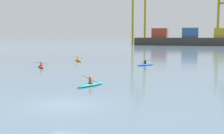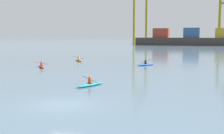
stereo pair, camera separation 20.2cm
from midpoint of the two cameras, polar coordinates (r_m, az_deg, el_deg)
ground_plane at (r=20.16m, az=-9.65°, el=-7.24°), size 800.00×800.00×0.00m
container_barge at (r=133.61m, az=14.89°, el=5.24°), size 48.06×9.83×7.63m
gantry_crane_west at (r=151.64m, az=5.22°, el=11.46°), size 7.57×16.54×35.56m
kayak_orange at (r=52.58m, az=-6.69°, el=1.34°), size 2.68×2.96×0.95m
kayak_red at (r=43.33m, az=-13.72°, el=0.15°), size 2.60×3.03×0.95m
kayak_blue at (r=45.14m, az=6.41°, el=0.53°), size 2.54×3.07×1.01m
kayak_teal at (r=27.01m, az=-4.31°, el=-3.34°), size 2.07×3.36×0.95m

